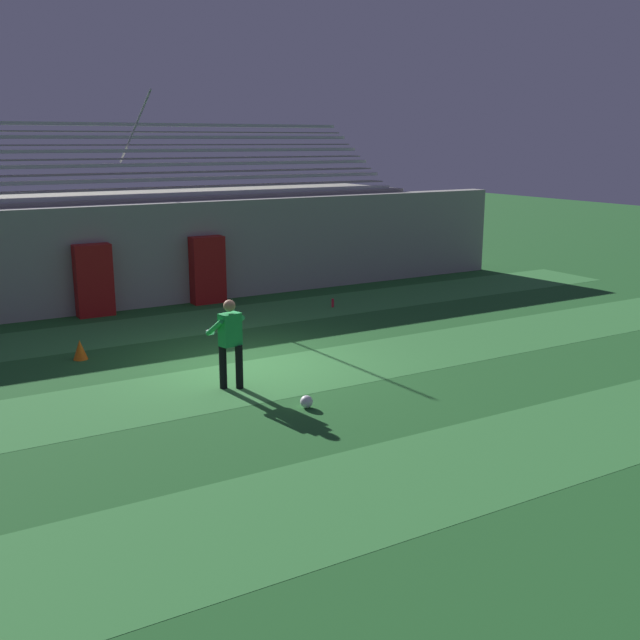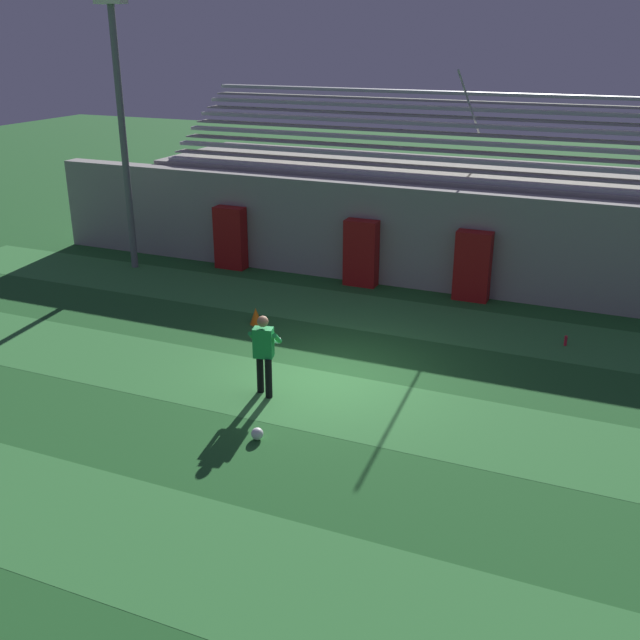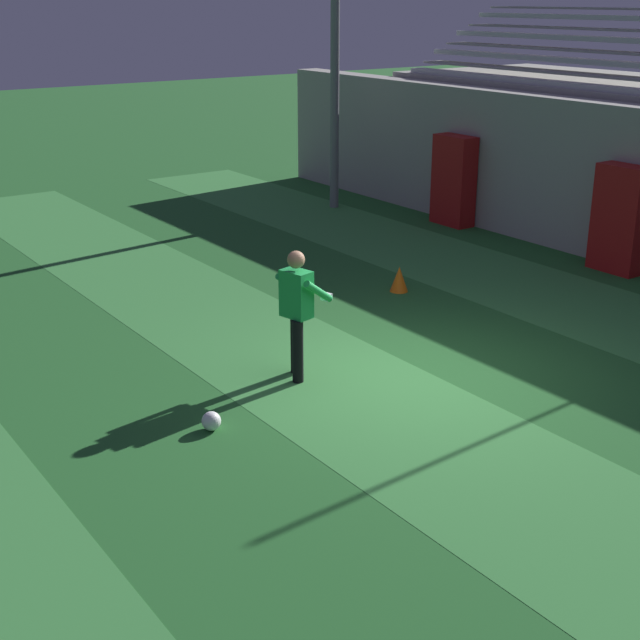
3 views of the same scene
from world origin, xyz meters
name	(u,v)px [view 2 (image 2 of 3)]	position (x,y,z in m)	size (l,w,h in m)	color
ground_plane	(332,377)	(0.00, 0.00, 0.00)	(80.00, 80.00, 0.00)	#236028
turf_stripe_near	(169,548)	(0.00, -6.00, 0.00)	(28.00, 2.48, 0.01)	#38843D
turf_stripe_mid	(312,398)	(0.00, -1.03, 0.00)	(28.00, 2.48, 0.01)	#38843D
turf_stripe_far	(391,316)	(0.00, 3.94, 0.00)	(28.00, 2.48, 0.01)	#38843D
back_wall	(422,238)	(0.00, 6.50, 1.40)	(24.00, 0.60, 2.80)	#999691
padding_pillar_gate_left	(361,253)	(-1.57, 5.95, 0.94)	(0.94, 0.44, 1.87)	maroon
padding_pillar_gate_right	(473,266)	(1.57, 5.95, 0.94)	(0.94, 0.44, 1.87)	maroon
padding_pillar_far_left	(230,238)	(-5.76, 5.95, 0.94)	(0.94, 0.44, 1.87)	maroon
bleacher_stand	(446,214)	(0.00, 9.19, 1.51)	(18.00, 4.75, 5.83)	#999691
floodlight_pole	(119,98)	(-8.52, 4.86, 4.99)	(0.90, 0.36, 7.87)	slate
goalkeeper	(264,350)	(-0.93, -1.23, 0.95)	(0.66, 0.60, 1.67)	black
soccer_ball	(257,434)	(-0.26, -2.86, 0.11)	(0.22, 0.22, 0.22)	white
traffic_cone	(256,316)	(-2.88, 2.08, 0.21)	(0.30, 0.30, 0.42)	orange
water_bottle	(566,341)	(4.28, 3.68, 0.12)	(0.07, 0.07, 0.24)	red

